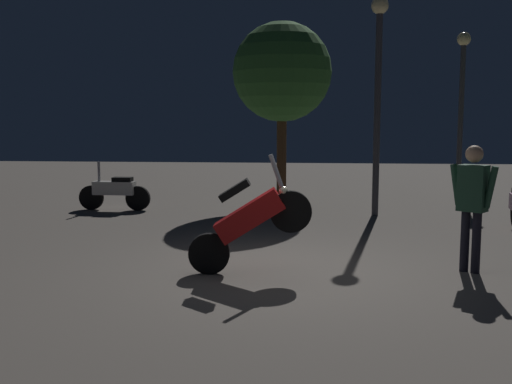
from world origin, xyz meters
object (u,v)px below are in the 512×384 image
object	(u,v)px
motorcycle_white_parked_left	(115,191)
streetlamp_near	(462,91)
person_rider_beside	(473,197)
streetlamp_far	(378,77)
motorcycle_red_foreground	(249,220)

from	to	relation	value
motorcycle_white_parked_left	streetlamp_near	xyz separation A→B (m)	(8.52, 3.54, 2.39)
streetlamp_near	person_rider_beside	bearing A→B (deg)	-102.50
streetlamp_far	streetlamp_near	bearing A→B (deg)	55.12
motorcycle_red_foreground	motorcycle_white_parked_left	bearing A→B (deg)	120.96
person_rider_beside	streetlamp_near	world-z (taller)	streetlamp_near
streetlamp_near	streetlamp_far	bearing A→B (deg)	-124.88
motorcycle_white_parked_left	person_rider_beside	distance (m)	8.33
motorcycle_white_parked_left	streetlamp_near	world-z (taller)	streetlamp_near
streetlamp_near	streetlamp_far	size ratio (longest dim) A/B	0.95
motorcycle_white_parked_left	motorcycle_red_foreground	bearing A→B (deg)	125.17
motorcycle_red_foreground	motorcycle_white_parked_left	distance (m)	6.51
motorcycle_red_foreground	person_rider_beside	size ratio (longest dim) A/B	0.96
streetlamp_far	person_rider_beside	bearing A→B (deg)	-80.83
streetlamp_near	motorcycle_red_foreground	bearing A→B (deg)	-118.70
motorcycle_red_foreground	streetlamp_far	xyz separation A→B (m)	(2.23, 5.13, 2.21)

